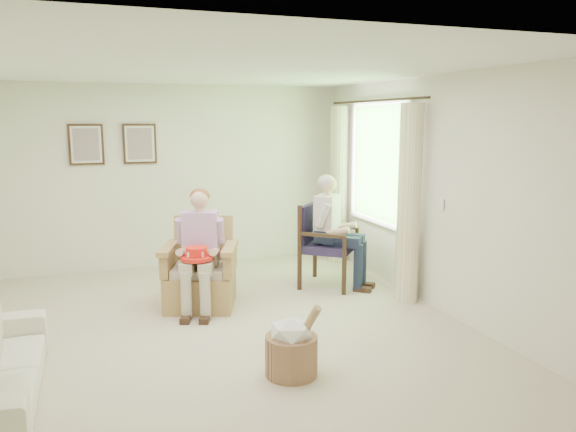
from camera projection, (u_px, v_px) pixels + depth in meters
The scene contains 16 objects.
floor at pixel (216, 330), 5.70m from camera, with size 5.50×5.50×0.00m, color #C4B19E.
back_wall at pixel (173, 177), 8.03m from camera, with size 5.00×0.04×2.60m, color silver.
front_wall at pixel (324, 279), 2.92m from camera, with size 5.00×0.04×2.60m, color silver.
right_wall at pixel (433, 193), 6.30m from camera, with size 0.04×5.50×2.60m, color silver.
ceiling at pixel (210, 67), 5.25m from camera, with size 5.00×5.50×0.02m, color white.
window at pixel (379, 160), 7.35m from camera, with size 0.13×2.50×1.63m.
curtain_left at pixel (409, 204), 6.47m from camera, with size 0.34×0.34×2.30m, color beige.
curtain_right at pixel (338, 185), 8.29m from camera, with size 0.34×0.34×2.30m, color beige.
framed_print_left at pixel (86, 145), 7.53m from camera, with size 0.45×0.05×0.55m.
framed_print_right at pixel (140, 144), 7.76m from camera, with size 0.45×0.05×0.55m.
wicker_armchair at pixel (200, 278), 6.43m from camera, with size 0.78×0.78×1.00m.
wood_armchair at pixel (326, 241), 7.24m from camera, with size 0.68×0.63×1.04m.
person_wicker at pixel (201, 242), 6.22m from camera, with size 0.40×0.62×1.33m.
person_dark at pixel (332, 223), 7.04m from camera, with size 0.40×0.63×1.40m.
red_hat at pixel (197, 255), 6.03m from camera, with size 0.35×0.35×0.14m.
hatbox at pixel (292, 346), 4.68m from camera, with size 0.51×0.51×0.65m.
Camera 1 is at (-1.12, -5.35, 2.13)m, focal length 35.00 mm.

